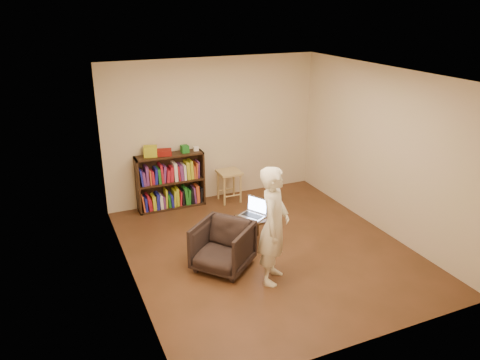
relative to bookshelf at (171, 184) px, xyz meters
name	(u,v)px	position (x,y,z in m)	size (l,w,h in m)	color
floor	(267,249)	(0.89, -2.09, -0.44)	(4.50, 4.50, 0.00)	#422815
ceiling	(271,75)	(0.89, -2.09, 2.16)	(4.50, 4.50, 0.00)	silver
wall_back	(213,130)	(0.89, 0.16, 0.86)	(4.00, 4.00, 0.00)	beige
wall_left	(126,190)	(-1.11, -2.09, 0.86)	(4.50, 4.50, 0.00)	beige
wall_right	(383,151)	(2.89, -2.09, 0.86)	(4.50, 4.50, 0.00)	beige
bookshelf	(171,184)	(0.00, 0.00, 0.00)	(1.20, 0.30, 1.00)	black
box_yellow	(150,151)	(-0.32, 0.01, 0.65)	(0.22, 0.16, 0.18)	gold
red_cloth	(163,152)	(-0.10, -0.01, 0.61)	(0.28, 0.20, 0.09)	maroon
box_green	(185,149)	(0.29, -0.01, 0.62)	(0.13, 0.13, 0.13)	#1E7222
box_white	(196,149)	(0.50, 0.01, 0.60)	(0.09, 0.09, 0.07)	white
stool	(229,177)	(1.06, -0.17, 0.03)	(0.40, 0.40, 0.59)	tan
armchair	(223,246)	(0.09, -2.30, -0.10)	(0.72, 0.74, 0.67)	black
side_table	(252,222)	(0.76, -1.82, -0.08)	(0.43, 0.43, 0.43)	black
laptop	(254,212)	(0.82, -1.77, 0.06)	(0.43, 0.46, 0.28)	silver
person	(274,226)	(0.59, -2.83, 0.36)	(0.58, 0.38, 1.60)	beige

